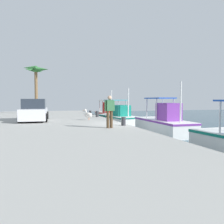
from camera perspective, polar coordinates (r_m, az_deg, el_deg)
quay_pier at (r=14.07m, az=-16.58°, el=-4.91°), size 36.00×10.00×0.80m
fishing_boat_nearest at (r=27.89m, az=-1.26°, el=-0.36°), size 5.32×1.77×3.36m
fishing_boat_second at (r=22.56m, az=1.48°, el=-1.28°), size 6.11×3.03×3.34m
fishing_boat_third at (r=16.33m, az=12.55°, el=-2.66°), size 5.80×1.92×3.41m
pelican at (r=17.37m, az=-5.81°, el=-0.65°), size 0.87×0.77×0.82m
fisherman_standing at (r=12.41m, az=-0.59°, el=0.44°), size 0.30×0.58×1.73m
parked_car at (r=17.61m, az=-18.50°, el=0.29°), size 4.17×2.02×1.57m
mooring_bollard_nearest at (r=23.51m, az=-5.37°, el=-0.14°), size 0.23×0.23×0.41m
mooring_bollard_second at (r=20.36m, az=-3.64°, el=-0.49°), size 0.26×0.26×0.51m
mooring_bollard_third at (r=13.66m, az=2.82°, el=-2.27°), size 0.26×0.26×0.51m
palm_tree at (r=26.31m, az=-18.09°, el=8.93°), size 2.99×2.80×5.11m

